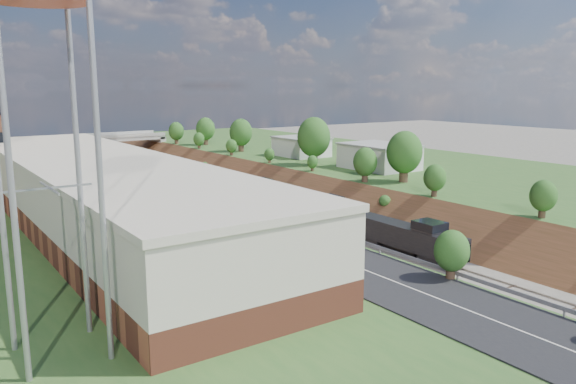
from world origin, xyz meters
The scene contains 15 objects.
platform_left centered at (-33.00, 60.00, 2.50)m, with size 44.00×180.00×5.00m, color #335C26.
platform_right centered at (33.00, 60.00, 2.50)m, with size 44.00×180.00×5.00m, color #335C26.
embankment_left centered at (-11.00, 60.00, 0.00)m, with size 7.07×180.00×7.07m, color brown.
embankment_right centered at (11.00, 60.00, 0.00)m, with size 7.07×180.00×7.07m, color brown.
rail_left_track centered at (-2.60, 60.00, 0.09)m, with size 1.58×180.00×0.18m, color gray.
rail_right_track centered at (2.60, 60.00, 0.09)m, with size 1.58×180.00×0.18m, color gray.
road centered at (-15.50, 60.00, 5.05)m, with size 8.00×180.00×0.10m, color black.
guardrail centered at (-11.40, 59.80, 5.55)m, with size 0.10×171.00×0.70m.
commercial_building centered at (-28.00, 38.00, 8.51)m, with size 14.30×62.30×7.00m.
overpass centered at (0.00, 122.00, 4.92)m, with size 24.50×8.30×7.40m.
white_building_near centered at (23.50, 52.00, 7.00)m, with size 9.00×12.00×4.00m, color silver.
white_building_far centered at (23.00, 74.00, 6.80)m, with size 8.00×10.00×3.60m, color silver.
tree_right_large centered at (17.00, 40.00, 9.38)m, with size 5.25×5.25×7.61m.
tree_left_crest centered at (-11.80, 20.00, 7.04)m, with size 2.45×2.45×3.55m.
freight_train centered at (2.60, 75.00, 2.37)m, with size 2.71×110.15×4.55m.
Camera 1 is at (-43.95, -17.72, 19.07)m, focal length 35.00 mm.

